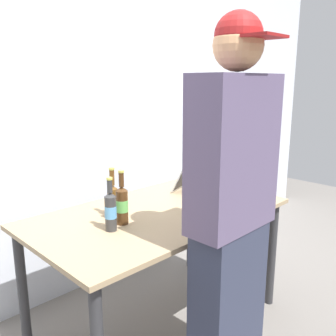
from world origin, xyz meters
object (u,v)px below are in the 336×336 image
at_px(laptop, 200,184).
at_px(beer_bottle_amber, 111,210).
at_px(beer_bottle_brown, 113,199).
at_px(person_figure, 231,213).
at_px(beer_bottle_dark, 122,204).

distance_m(laptop, beer_bottle_amber, 0.90).
xyz_separation_m(beer_bottle_brown, person_figure, (0.16, -0.71, 0.06)).
bearing_deg(person_figure, beer_bottle_amber, 118.08).
distance_m(beer_bottle_dark, beer_bottle_brown, 0.14).
xyz_separation_m(beer_bottle_amber, beer_bottle_dark, (0.10, 0.03, 0.00)).
relative_size(laptop, beer_bottle_amber, 1.54).
height_order(beer_bottle_amber, beer_bottle_dark, beer_bottle_dark).
relative_size(beer_bottle_amber, beer_bottle_dark, 0.95).
relative_size(beer_bottle_dark, beer_bottle_brown, 1.05).
bearing_deg(person_figure, beer_bottle_brown, 102.47).
xyz_separation_m(laptop, beer_bottle_brown, (-0.75, 0.01, 0.06)).
xyz_separation_m(laptop, beer_bottle_amber, (-0.88, -0.15, 0.06)).
distance_m(beer_bottle_dark, person_figure, 0.61).
height_order(laptop, beer_bottle_brown, beer_bottle_brown).
distance_m(beer_bottle_amber, beer_bottle_dark, 0.10).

